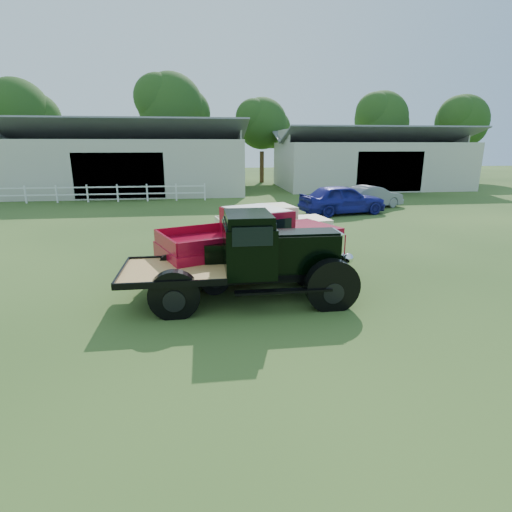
{
  "coord_description": "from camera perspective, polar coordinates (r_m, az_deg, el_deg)",
  "views": [
    {
      "loc": [
        -1.11,
        -8.76,
        3.88
      ],
      "look_at": [
        0.2,
        1.2,
        1.05
      ],
      "focal_mm": 28.0,
      "sensor_mm": 36.0,
      "label": 1
    }
  ],
  "objects": [
    {
      "name": "ground",
      "position": [
        9.65,
        -0.25,
        -7.99
      ],
      "size": [
        120.0,
        120.0,
        0.0
      ],
      "primitive_type": "plane",
      "color": "#29431A"
    },
    {
      "name": "shed_left",
      "position": [
        35.27,
        -17.6,
        13.26
      ],
      "size": [
        18.8,
        10.2,
        5.6
      ],
      "primitive_type": null,
      "color": "#B4B3A5",
      "rests_on": "ground"
    },
    {
      "name": "shed_right",
      "position": [
        38.85,
        15.82,
        13.26
      ],
      "size": [
        16.8,
        9.2,
        5.2
      ],
      "primitive_type": null,
      "color": "#B4B3A5",
      "rests_on": "ground"
    },
    {
      "name": "fence_rail",
      "position": [
        29.76,
        -21.08,
        8.36
      ],
      "size": [
        14.2,
        0.16,
        1.2
      ],
      "primitive_type": null,
      "color": "white",
      "rests_on": "ground"
    },
    {
      "name": "tree_a",
      "position": [
        45.07,
        -30.72,
        15.36
      ],
      "size": [
        6.3,
        6.3,
        10.5
      ],
      "primitive_type": null,
      "color": "#244C1B",
      "rests_on": "ground"
    },
    {
      "name": "tree_b",
      "position": [
        42.9,
        -11.95,
        17.9
      ],
      "size": [
        6.9,
        6.9,
        11.5
      ],
      "primitive_type": null,
      "color": "#244C1B",
      "rests_on": "ground"
    },
    {
      "name": "tree_c",
      "position": [
        42.21,
        0.85,
        16.56
      ],
      "size": [
        5.4,
        5.4,
        9.0
      ],
      "primitive_type": null,
      "color": "#244C1B",
      "rests_on": "ground"
    },
    {
      "name": "tree_d",
      "position": [
        46.85,
        17.29,
        16.42
      ],
      "size": [
        6.0,
        6.0,
        10.0
      ],
      "primitive_type": null,
      "color": "#244C1B",
      "rests_on": "ground"
    },
    {
      "name": "tree_e",
      "position": [
        48.96,
        27.12,
        15.09
      ],
      "size": [
        5.7,
        5.7,
        9.5
      ],
      "primitive_type": null,
      "color": "#244C1B",
      "rests_on": "ground"
    },
    {
      "name": "vintage_flatbed",
      "position": [
        10.02,
        -1.73,
        -0.22
      ],
      "size": [
        5.7,
        2.26,
        2.26
      ],
      "primitive_type": null,
      "rotation": [
        0.0,
        0.0,
        0.0
      ],
      "color": "black",
      "rests_on": "ground"
    },
    {
      "name": "red_pickup",
      "position": [
        11.98,
        -0.45,
        1.98
      ],
      "size": [
        6.07,
        4.14,
        2.07
      ],
      "primitive_type": null,
      "rotation": [
        0.0,
        0.0,
        0.38
      ],
      "color": "maroon",
      "rests_on": "ground"
    },
    {
      "name": "white_pickup",
      "position": [
        15.2,
        2.51,
        4.08
      ],
      "size": [
        4.66,
        2.47,
        1.63
      ],
      "primitive_type": null,
      "rotation": [
        0.0,
        0.0,
        0.18
      ],
      "color": "beige",
      "rests_on": "ground"
    },
    {
      "name": "misc_car_blue",
      "position": [
        23.47,
        12.23,
        7.93
      ],
      "size": [
        5.22,
        2.87,
        1.68
      ],
      "primitive_type": "imported",
      "rotation": [
        0.0,
        0.0,
        1.76
      ],
      "color": "navy",
      "rests_on": "ground"
    },
    {
      "name": "misc_car_grey",
      "position": [
        26.26,
        16.16,
        8.13
      ],
      "size": [
        4.42,
        2.78,
        1.37
      ],
      "primitive_type": "imported",
      "rotation": [
        0.0,
        0.0,
        1.92
      ],
      "color": "slate",
      "rests_on": "ground"
    }
  ]
}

